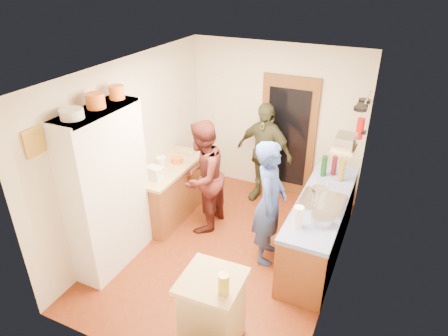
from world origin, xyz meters
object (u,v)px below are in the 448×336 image
Objects in this scene: hutch_body at (108,191)px; person_back at (264,153)px; island_base at (212,314)px; person_hob at (272,204)px; right_counter_base at (319,228)px; person_left at (206,176)px.

hutch_body reaches higher than person_back.
island_base is 1.65m from person_hob.
person_hob is 1.58m from person_back.
person_back is at bearing 139.04° from right_counter_base.
person_back is (1.29, 2.35, -0.23)m from hutch_body.
person_hob reaches higher than island_base.
right_counter_base is at bearing -66.32° from person_hob.
person_hob is at bearing -55.35° from person_back.
hutch_body reaches higher than person_hob.
hutch_body is at bearing -107.36° from person_back.
hutch_body reaches higher than person_left.
island_base is at bearing -108.77° from right_counter_base.
island_base is 0.49× the size of person_back.
hutch_body is 2.90m from right_counter_base.
hutch_body reaches higher than right_counter_base.
hutch_body is 1.26× the size of person_back.
right_counter_base is 2.56× the size of island_base.
hutch_body is 1.24× the size of person_hob.
right_counter_base is 2.09m from island_base.
island_base is 0.49× the size of person_hob.
person_left is at bearing -177.92° from right_counter_base.
island_base is (1.83, -0.68, -0.67)m from hutch_body.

